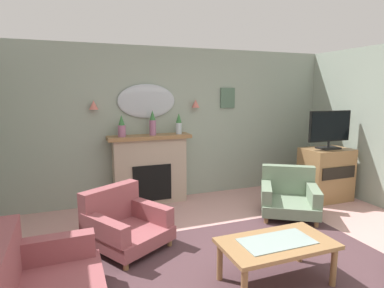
# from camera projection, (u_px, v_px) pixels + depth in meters

# --- Properties ---
(floor) EXTENTS (6.85, 6.66, 0.10)m
(floor) POSITION_uv_depth(u_px,v_px,m) (265.00, 287.00, 3.17)
(floor) COLOR #C6938E
(floor) RESTS_ON ground
(wall_back) EXTENTS (6.85, 0.10, 2.61)m
(wall_back) POSITION_uv_depth(u_px,v_px,m) (175.00, 124.00, 5.61)
(wall_back) COLOR #93A393
(wall_back) RESTS_ON ground
(patterned_rug) EXTENTS (3.20, 2.40, 0.01)m
(patterned_rug) POSITION_uv_depth(u_px,v_px,m) (254.00, 271.00, 3.35)
(patterned_rug) COLOR #4C3338
(patterned_rug) RESTS_ON ground
(fireplace) EXTENTS (1.36, 0.36, 1.16)m
(fireplace) POSITION_uv_depth(u_px,v_px,m) (150.00, 170.00, 5.35)
(fireplace) COLOR tan
(fireplace) RESTS_ON ground
(mantel_vase_left) EXTENTS (0.12, 0.12, 0.34)m
(mantel_vase_left) POSITION_uv_depth(u_px,v_px,m) (122.00, 127.00, 5.04)
(mantel_vase_left) COLOR #9E6084
(mantel_vase_left) RESTS_ON fireplace
(mantel_vase_right) EXTENTS (0.11, 0.11, 0.41)m
(mantel_vase_right) POSITION_uv_depth(u_px,v_px,m) (153.00, 123.00, 5.21)
(mantel_vase_right) COLOR #9E6084
(mantel_vase_right) RESTS_ON fireplace
(mantel_vase_centre) EXTENTS (0.10, 0.10, 0.35)m
(mantel_vase_centre) POSITION_uv_depth(u_px,v_px,m) (179.00, 124.00, 5.37)
(mantel_vase_centre) COLOR silver
(mantel_vase_centre) RESTS_ON fireplace
(wall_mirror) EXTENTS (0.96, 0.06, 0.56)m
(wall_mirror) POSITION_uv_depth(u_px,v_px,m) (147.00, 101.00, 5.29)
(wall_mirror) COLOR #B2BCC6
(wall_sconce_left) EXTENTS (0.14, 0.14, 0.14)m
(wall_sconce_left) POSITION_uv_depth(u_px,v_px,m) (94.00, 105.00, 4.96)
(wall_sconce_left) COLOR #D17066
(wall_sconce_right) EXTENTS (0.14, 0.14, 0.14)m
(wall_sconce_right) POSITION_uv_depth(u_px,v_px,m) (196.00, 104.00, 5.55)
(wall_sconce_right) COLOR #D17066
(framed_picture) EXTENTS (0.28, 0.03, 0.36)m
(framed_picture) POSITION_uv_depth(u_px,v_px,m) (228.00, 98.00, 5.82)
(framed_picture) COLOR #4C6B56
(coffee_table) EXTENTS (1.10, 0.60, 0.45)m
(coffee_table) POSITION_uv_depth(u_px,v_px,m) (277.00, 247.00, 3.09)
(coffee_table) COLOR olive
(coffee_table) RESTS_ON ground
(armchair_beside_couch) EXTENTS (1.11, 1.11, 0.71)m
(armchair_beside_couch) POSITION_uv_depth(u_px,v_px,m) (124.00, 223.00, 3.86)
(armchair_beside_couch) COLOR #934C51
(armchair_beside_couch) RESTS_ON ground
(armchair_by_coffee_table) EXTENTS (1.11, 1.12, 0.71)m
(armchair_by_coffee_table) POSITION_uv_depth(u_px,v_px,m) (289.00, 195.00, 4.88)
(armchair_by_coffee_table) COLOR gray
(armchair_by_coffee_table) RESTS_ON ground
(tv_cabinet) EXTENTS (0.80, 0.58, 0.90)m
(tv_cabinet) POSITION_uv_depth(u_px,v_px,m) (326.00, 174.00, 5.55)
(tv_cabinet) COLOR olive
(tv_cabinet) RESTS_ON ground
(tv_flatscreen) EXTENTS (0.84, 0.24, 0.65)m
(tv_flatscreen) POSITION_uv_depth(u_px,v_px,m) (330.00, 129.00, 5.40)
(tv_flatscreen) COLOR black
(tv_flatscreen) RESTS_ON tv_cabinet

